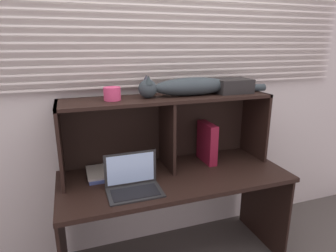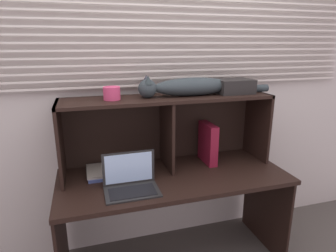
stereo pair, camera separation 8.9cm
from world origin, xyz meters
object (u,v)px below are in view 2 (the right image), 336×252
at_px(cat, 190,87).
at_px(book_stack, 101,172).
at_px(laptop, 131,182).
at_px(small_basket, 112,93).
at_px(storage_box, 234,86).
at_px(binder_upright, 208,143).

bearing_deg(cat, book_stack, 179.86).
xyz_separation_m(laptop, small_basket, (-0.06, 0.27, 0.51)).
relative_size(small_basket, storage_box, 0.42).
distance_m(laptop, book_stack, 0.32).
height_order(cat, book_stack, cat).
xyz_separation_m(laptop, binder_upright, (0.63, 0.27, 0.10)).
distance_m(binder_upright, storage_box, 0.46).
distance_m(book_stack, storage_box, 1.13).
bearing_deg(storage_box, book_stack, 179.91).
bearing_deg(book_stack, storage_box, -0.09).
distance_m(laptop, small_basket, 0.58).
distance_m(cat, book_stack, 0.85).
bearing_deg(laptop, cat, 29.24).
height_order(laptop, small_basket, small_basket).
bearing_deg(binder_upright, storage_box, 0.00).
bearing_deg(small_basket, laptop, -77.28).
bearing_deg(laptop, storage_box, 18.10).
relative_size(book_stack, storage_box, 0.94).
relative_size(cat, laptop, 3.00).
bearing_deg(laptop, small_basket, 102.72).
height_order(laptop, storage_box, storage_box).
xyz_separation_m(binder_upright, book_stack, (-0.79, 0.00, -0.13)).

